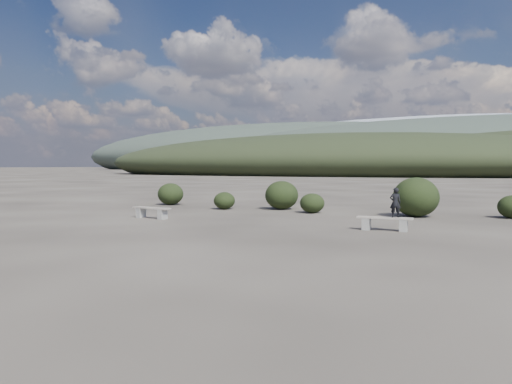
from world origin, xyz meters
The scene contains 11 objects.
ground centered at (0.00, 0.00, 0.00)m, with size 1200.00×1200.00×0.00m, color #2B2722.
bench_left centered at (-4.61, 3.91, 0.25)m, with size 1.67×0.55×0.41m.
bench_right centered at (3.85, 4.10, 0.25)m, with size 1.65×0.45×0.41m.
seated_person centered at (4.15, 4.13, 0.85)m, with size 0.32×0.21×0.89m, color black.
shrub_a centered at (-4.08, 8.46, 0.39)m, with size 0.95×0.95×0.78m, color black.
shrub_b centered at (-1.77, 9.54, 0.64)m, with size 1.48×1.48×1.27m, color black.
shrub_c centered at (0.03, 8.50, 0.41)m, with size 1.01×1.01×0.81m, color black.
shrub_d centered at (4.10, 8.74, 0.75)m, with size 1.72×1.72×1.51m, color black.
shrub_e centered at (7.40, 9.71, 0.43)m, with size 1.03×1.03×0.86m, color black.
shrub_f centered at (-7.77, 9.56, 0.54)m, with size 1.28×1.28×1.08m, color black.
mountain_ridges centered at (-7.48, 339.06, 10.84)m, with size 500.00×400.00×56.00m.
Camera 1 is at (6.80, -10.94, 1.94)m, focal length 35.00 mm.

